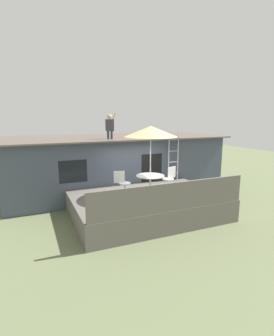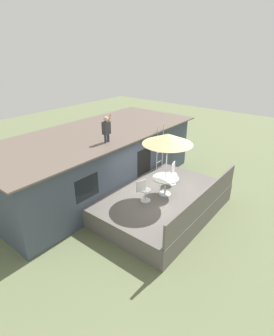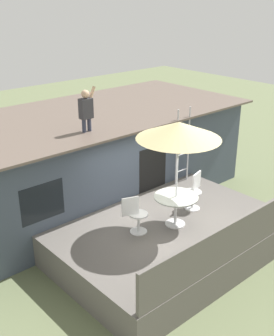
% 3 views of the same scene
% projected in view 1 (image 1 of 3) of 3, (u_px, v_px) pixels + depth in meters
% --- Properties ---
extents(ground_plane, '(40.00, 40.00, 0.00)m').
position_uv_depth(ground_plane, '(145.00, 214.00, 9.88)').
color(ground_plane, '#66704C').
extents(house, '(10.50, 4.50, 2.71)m').
position_uv_depth(house, '(115.00, 164.00, 12.85)').
color(house, '#424C5B').
rests_on(house, ground).
extents(deck, '(5.43, 4.00, 0.80)m').
position_uv_depth(deck, '(145.00, 204.00, 9.80)').
color(deck, '#605B56').
rests_on(deck, ground).
extents(deck_railing, '(5.33, 0.08, 0.90)m').
position_uv_depth(deck_railing, '(172.00, 197.00, 7.88)').
color(deck_railing, '#605B56').
rests_on(deck_railing, deck).
extents(patio_table, '(1.04, 1.04, 0.74)m').
position_uv_depth(patio_table, '(150.00, 180.00, 9.48)').
color(patio_table, silver).
rests_on(patio_table, deck).
extents(patio_umbrella, '(1.90, 1.90, 2.54)m').
position_uv_depth(patio_umbrella, '(151.00, 131.00, 9.13)').
color(patio_umbrella, silver).
rests_on(patio_umbrella, deck).
extents(step_ladder, '(0.52, 0.04, 2.20)m').
position_uv_depth(step_ladder, '(173.00, 157.00, 11.58)').
color(step_ladder, silver).
rests_on(step_ladder, deck).
extents(person_figure, '(0.47, 0.20, 1.11)m').
position_uv_depth(person_figure, '(110.00, 125.00, 10.97)').
color(person_figure, '#33384C').
rests_on(person_figure, house).
extents(patio_chair_left, '(0.60, 0.44, 0.92)m').
position_uv_depth(patio_chair_left, '(123.00, 183.00, 9.46)').
color(patio_chair_left, silver).
rests_on(patio_chair_left, deck).
extents(patio_chair_right, '(0.61, 0.44, 0.92)m').
position_uv_depth(patio_chair_right, '(169.00, 179.00, 10.15)').
color(patio_chair_right, silver).
rests_on(patio_chair_right, deck).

